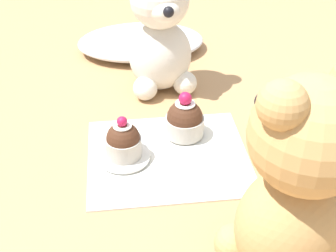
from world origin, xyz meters
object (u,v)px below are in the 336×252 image
at_px(juice_glass, 300,125).
at_px(teddy_bear_cream, 161,34).
at_px(teaspoon, 315,147).
at_px(saucer_plate, 124,158).
at_px(teddy_bear_tan, 297,184).
at_px(cupcake_near_tan_bear, 123,143).
at_px(cupcake_near_cream_bear, 185,120).

bearing_deg(juice_glass, teddy_bear_cream, 132.39).
bearing_deg(teaspoon, teddy_bear_cream, 41.16).
relative_size(teddy_bear_cream, saucer_plate, 2.91).
distance_m(teddy_bear_tan, cupcake_near_tan_bear, 0.28).
relative_size(teddy_bear_cream, teaspoon, 1.71).
bearing_deg(cupcake_near_cream_bear, teddy_bear_cream, 97.44).
distance_m(cupcake_near_cream_bear, saucer_plate, 0.11).
bearing_deg(teddy_bear_tan, juice_glass, -135.83).
xyz_separation_m(saucer_plate, teaspoon, (0.29, -0.00, -0.01)).
relative_size(teddy_bear_tan, saucer_plate, 3.32).
bearing_deg(juice_glass, saucer_plate, -178.71).
height_order(saucer_plate, juice_glass, juice_glass).
distance_m(teddy_bear_cream, saucer_plate, 0.24).
bearing_deg(teaspoon, teddy_bear_tan, 145.06).
distance_m(teddy_bear_tan, juice_glass, 0.24).
bearing_deg(teddy_bear_cream, teaspoon, -52.60).
distance_m(cupcake_near_tan_bear, juice_glass, 0.26).
bearing_deg(cupcake_near_tan_bear, juice_glass, 1.29).
bearing_deg(teddy_bear_tan, saucer_plate, -72.73).
height_order(teddy_bear_cream, teaspoon, teddy_bear_cream).
bearing_deg(saucer_plate, juice_glass, 1.29).
bearing_deg(saucer_plate, teaspoon, -0.31).
relative_size(teddy_bear_tan, teaspoon, 1.95).
relative_size(cupcake_near_cream_bear, teaspoon, 0.57).
bearing_deg(teaspoon, saucer_plate, 85.46).
height_order(teddy_bear_tan, cupcake_near_cream_bear, teddy_bear_tan).
xyz_separation_m(saucer_plate, cupcake_near_tan_bear, (0.00, 0.00, 0.03)).
bearing_deg(juice_glass, cupcake_near_tan_bear, -178.71).
relative_size(teddy_bear_cream, cupcake_near_tan_bear, 3.37).
distance_m(teddy_bear_cream, teaspoon, 0.31).
bearing_deg(cupcake_near_tan_bear, teaspoon, -0.31).
bearing_deg(saucer_plate, teddy_bear_tan, -50.64).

